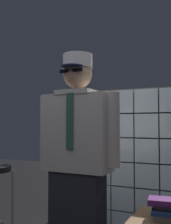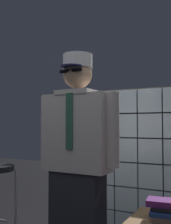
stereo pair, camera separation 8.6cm
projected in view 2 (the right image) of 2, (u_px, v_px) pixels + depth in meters
name	position (u px, v px, depth m)	size (l,w,h in m)	color
glass_block_wall	(116.00, 161.00, 3.09)	(1.59, 0.10, 1.59)	silver
standing_person	(77.00, 162.00, 2.13)	(0.68, 0.29, 1.72)	#28282D
book_stack	(167.00, 210.00, 1.74)	(0.26, 0.20, 0.13)	gray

